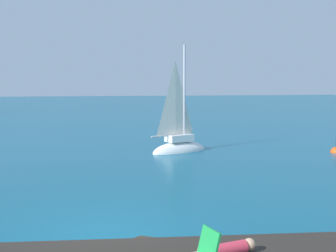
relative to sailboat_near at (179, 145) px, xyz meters
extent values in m
plane|color=#0F5675|center=(-3.75, -11.63, -0.31)|extent=(160.00, 160.00, 0.00)
ellipsoid|color=white|center=(0.02, 0.01, -0.31)|extent=(3.17, 2.19, 1.03)
cube|color=white|center=(0.02, 0.01, 0.38)|extent=(1.50, 1.20, 0.34)
cylinder|color=#B7B7BC|center=(0.27, 0.12, 2.56)|extent=(0.11, 0.11, 4.70)
cylinder|color=#B2B2B7|center=(-0.58, -0.27, 0.54)|extent=(1.75, 0.86, 0.09)
pyramid|color=silver|center=(-0.21, -0.09, 2.37)|extent=(1.39, 0.67, 3.57)
cylinder|color=#DB384C|center=(-1.72, -14.61, 0.37)|extent=(0.93, 0.49, 0.24)
sphere|color=tan|center=(-1.20, -14.45, 0.39)|extent=(0.22, 0.22, 0.22)
cube|color=green|center=(-2.17, -15.44, 0.82)|extent=(0.29, 0.50, 0.45)
sphere|color=#EA5114|center=(7.54, -1.34, -0.31)|extent=(0.56, 0.56, 0.56)
camera|label=1|loc=(-3.77, -22.07, 3.34)|focal=49.23mm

